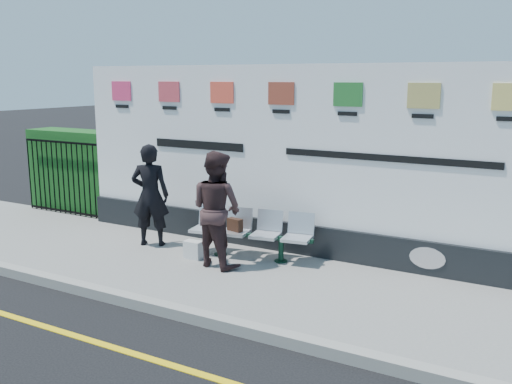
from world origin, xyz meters
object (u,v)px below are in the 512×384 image
(billboard, at_px, (283,172))
(woman_right, at_px, (217,209))
(bench, at_px, (250,245))
(woman_left, at_px, (150,195))

(billboard, height_order, woman_right, billboard)
(bench, relative_size, woman_left, 1.13)
(woman_left, bearing_deg, bench, 161.08)
(bench, distance_m, woman_right, 0.89)
(bench, bearing_deg, woman_right, -125.74)
(bench, relative_size, woman_right, 1.12)
(bench, xyz_separation_m, woman_right, (-0.27, -0.54, 0.66))
(woman_left, height_order, woman_right, woman_right)
(billboard, height_order, bench, billboard)
(bench, height_order, woman_left, woman_left)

